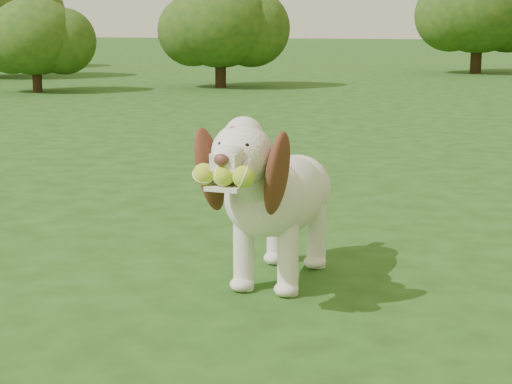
# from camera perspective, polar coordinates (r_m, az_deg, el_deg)

# --- Properties ---
(ground) EXTENTS (80.00, 80.00, 0.00)m
(ground) POSITION_cam_1_polar(r_m,az_deg,el_deg) (2.99, -6.52, -8.02)
(ground) COLOR #1E3F12
(ground) RESTS_ON ground
(dog) EXTENTS (0.41, 1.04, 0.68)m
(dog) POSITION_cam_1_polar(r_m,az_deg,el_deg) (3.20, 1.28, 0.05)
(dog) COLOR white
(dog) RESTS_ON ground
(shrub_a) EXTENTS (1.24, 1.24, 1.28)m
(shrub_a) POSITION_cam_1_polar(r_m,az_deg,el_deg) (12.15, -14.52, 10.02)
(shrub_a) COLOR #382314
(shrub_a) RESTS_ON ground
(shrub_b) EXTENTS (1.53, 1.53, 1.59)m
(shrub_b) POSITION_cam_1_polar(r_m,az_deg,el_deg) (12.58, -2.40, 11.22)
(shrub_b) COLOR #382314
(shrub_b) RESTS_ON ground
(shrub_i) EXTENTS (1.97, 1.97, 2.04)m
(shrub_i) POSITION_cam_1_polar(r_m,az_deg,el_deg) (16.32, 14.62, 11.86)
(shrub_i) COLOR #382314
(shrub_i) RESTS_ON ground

